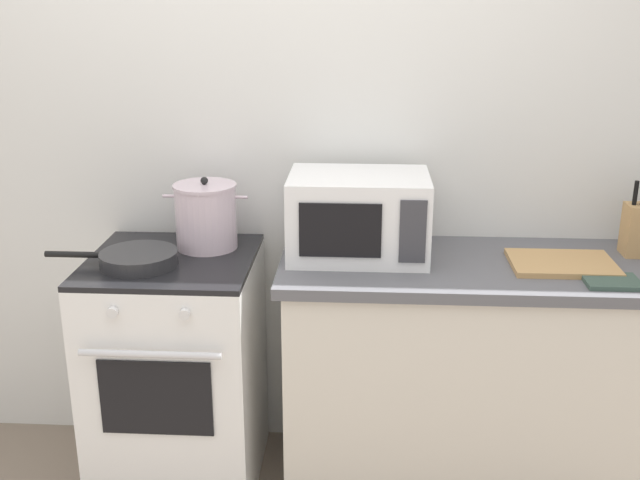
% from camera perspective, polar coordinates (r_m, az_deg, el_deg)
% --- Properties ---
extents(back_wall, '(4.40, 0.10, 2.50)m').
position_cam_1_polar(back_wall, '(2.98, 2.49, 6.78)').
color(back_wall, silver).
rests_on(back_wall, ground_plane).
extents(lower_cabinet_right, '(1.64, 0.56, 0.88)m').
position_cam_1_polar(lower_cabinet_right, '(2.98, 13.95, -10.41)').
color(lower_cabinet_right, beige).
rests_on(lower_cabinet_right, ground_plane).
extents(countertop_right, '(1.70, 0.60, 0.04)m').
position_cam_1_polar(countertop_right, '(2.79, 14.67, -2.10)').
color(countertop_right, '#59595E').
rests_on(countertop_right, lower_cabinet_right).
extents(stove, '(0.60, 0.64, 0.92)m').
position_cam_1_polar(stove, '(2.98, -10.64, -9.69)').
color(stove, white).
rests_on(stove, ground_plane).
extents(stock_pot, '(0.32, 0.23, 0.27)m').
position_cam_1_polar(stock_pot, '(2.86, -8.57, 1.80)').
color(stock_pot, silver).
rests_on(stock_pot, stove).
extents(frying_pan, '(0.47, 0.27, 0.05)m').
position_cam_1_polar(frying_pan, '(2.74, -13.58, -1.35)').
color(frying_pan, '#28282B').
rests_on(frying_pan, stove).
extents(microwave, '(0.50, 0.37, 0.30)m').
position_cam_1_polar(microwave, '(2.74, 2.92, 1.85)').
color(microwave, white).
rests_on(microwave, countertop_right).
extents(cutting_board, '(0.36, 0.26, 0.02)m').
position_cam_1_polar(cutting_board, '(2.80, 17.75, -1.70)').
color(cutting_board, tan).
rests_on(cutting_board, countertop_right).
extents(oven_mitt, '(0.18, 0.14, 0.02)m').
position_cam_1_polar(oven_mitt, '(2.69, 21.09, -2.93)').
color(oven_mitt, '#384C42').
rests_on(oven_mitt, countertop_right).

